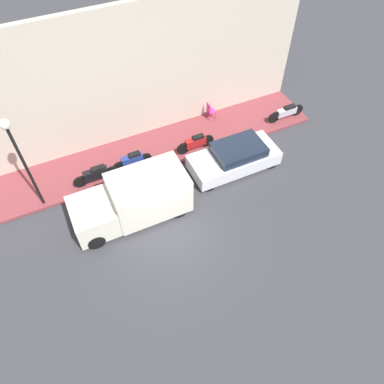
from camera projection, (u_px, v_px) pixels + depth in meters
ground_plane at (172, 233)px, 15.65m from camera, size 60.00×60.00×0.00m
sidewalk at (133, 157)px, 18.41m from camera, size 2.77×19.09×0.13m
building_facade at (112, 83)px, 16.75m from camera, size 0.30×19.09×6.72m
parked_car at (235, 157)px, 17.60m from camera, size 1.82×4.21×1.30m
delivery_van at (132, 200)px, 15.50m from camera, size 2.03×4.86×2.00m
motorcycle_red at (196, 143)px, 18.29m from camera, size 0.30×1.96×0.84m
scooter_silver at (287, 112)px, 19.83m from camera, size 0.30×2.12×0.77m
motorcycle_black at (96, 174)px, 16.97m from camera, size 0.30×2.11×0.84m
motorcycle_blue at (132, 160)px, 17.54m from camera, size 0.30×1.91×0.84m
streetlamp at (17, 148)px, 13.95m from camera, size 0.40×0.40×4.67m
cafe_chair at (210, 110)px, 19.78m from camera, size 0.40×0.40×0.95m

